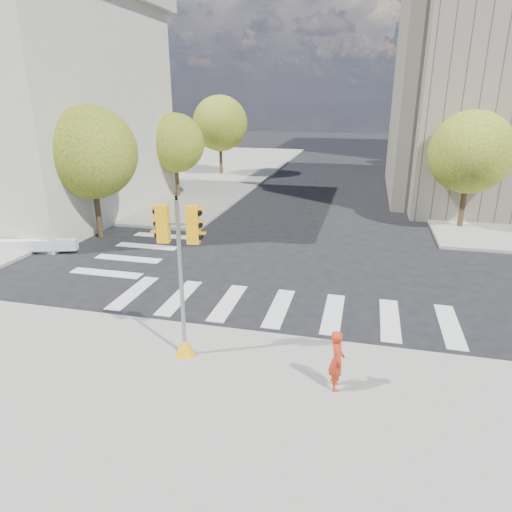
{
  "coord_description": "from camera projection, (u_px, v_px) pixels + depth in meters",
  "views": [
    {
      "loc": [
        2.44,
        -15.72,
        6.72
      ],
      "look_at": [
        -0.7,
        -2.85,
        2.1
      ],
      "focal_mm": 32.0,
      "sensor_mm": 36.0,
      "label": 1
    }
  ],
  "objects": [
    {
      "name": "planter_wall",
      "position": [
        9.0,
        246.0,
        20.5
      ],
      "size": [
        5.84,
        2.21,
        0.5
      ],
      "primitive_type": "cube",
      "rotation": [
        0.0,
        0.0,
        0.31
      ],
      "color": "silver",
      "rests_on": "sidewalk_left_near"
    },
    {
      "name": "traffic_signal",
      "position": [
        182.0,
        292.0,
        11.71
      ],
      "size": [
        1.08,
        0.56,
        4.35
      ],
      "rotation": [
        0.0,
        0.0,
        0.11
      ],
      "color": "#FFAB0D",
      "rests_on": "sidewalk_near"
    },
    {
      "name": "tree_lw_far",
      "position": [
        220.0,
        123.0,
        40.04
      ],
      "size": [
        4.8,
        4.8,
        6.95
      ],
      "color": "#382616",
      "rests_on": "ground"
    },
    {
      "name": "ground",
      "position": [
        292.0,
        286.0,
        17.18
      ],
      "size": [
        160.0,
        160.0,
        0.0
      ],
      "primitive_type": "plane",
      "color": "black",
      "rests_on": "ground"
    },
    {
      "name": "tree_lw_near",
      "position": [
        91.0,
        153.0,
        21.81
      ],
      "size": [
        4.4,
        4.4,
        6.41
      ],
      "color": "#382616",
      "rests_on": "ground"
    },
    {
      "name": "tree_re_near",
      "position": [
        471.0,
        152.0,
        23.34
      ],
      "size": [
        4.2,
        4.2,
        6.16
      ],
      "color": "#382616",
      "rests_on": "ground"
    },
    {
      "name": "tree_lw_mid",
      "position": [
        175.0,
        143.0,
        31.13
      ],
      "size": [
        4.0,
        4.0,
        5.77
      ],
      "color": "#382616",
      "rests_on": "ground"
    },
    {
      "name": "tree_re_mid",
      "position": [
        440.0,
        130.0,
        34.25
      ],
      "size": [
        4.6,
        4.6,
        6.66
      ],
      "color": "#382616",
      "rests_on": "ground"
    },
    {
      "name": "tree_re_far",
      "position": [
        423.0,
        127.0,
        45.41
      ],
      "size": [
        4.0,
        4.0,
        5.88
      ],
      "color": "#382616",
      "rests_on": "ground"
    },
    {
      "name": "sidewalk_far_left",
      "position": [
        137.0,
        168.0,
        45.47
      ],
      "size": [
        28.0,
        40.0,
        0.15
      ],
      "primitive_type": "cube",
      "color": "gray",
      "rests_on": "ground"
    },
    {
      "name": "photographer",
      "position": [
        337.0,
        360.0,
        10.67
      ],
      "size": [
        0.46,
        0.61,
        1.5
      ],
      "primitive_type": "imported",
      "rotation": [
        0.0,
        0.0,
        1.77
      ],
      "color": "red",
      "rests_on": "sidewalk_near"
    },
    {
      "name": "lamp_far",
      "position": [
        437.0,
        123.0,
        39.56
      ],
      "size": [
        0.35,
        0.18,
        8.11
      ],
      "color": "black",
      "rests_on": "sidewalk_far_right"
    },
    {
      "name": "lamp_near",
      "position": [
        468.0,
        136.0,
        26.72
      ],
      "size": [
        0.35,
        0.18,
        8.11
      ],
      "color": "black",
      "rests_on": "sidewalk_far_right"
    }
  ]
}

